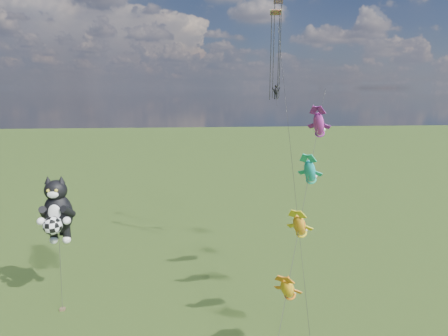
{
  "coord_description": "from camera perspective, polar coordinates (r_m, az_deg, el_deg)",
  "views": [
    {
      "loc": [
        9.53,
        -22.25,
        17.6
      ],
      "look_at": [
        12.33,
        11.63,
        10.33
      ],
      "focal_mm": 30.0,
      "sensor_mm": 36.0,
      "label": 1
    }
  ],
  "objects": [
    {
      "name": "cat_kite_rig",
      "position": [
        34.34,
        -24.11,
        -5.94
      ],
      "size": [
        2.74,
        4.28,
        10.54
      ],
      "rotation": [
        0.0,
        0.0,
        0.23
      ],
      "color": "brown",
      "rests_on": "ground"
    },
    {
      "name": "fish_windsock_rig",
      "position": [
        27.62,
        12.2,
        -4.46
      ],
      "size": [
        7.66,
        14.12,
        17.58
      ],
      "rotation": [
        0.0,
        0.0,
        -0.17
      ],
      "color": "brown",
      "rests_on": "ground"
    },
    {
      "name": "parafoil_rig",
      "position": [
        37.71,
        8.15,
        14.81
      ],
      "size": [
        1.94,
        17.56,
        26.44
      ],
      "rotation": [
        0.0,
        0.0,
        0.04
      ],
      "color": "brown",
      "rests_on": "ground"
    }
  ]
}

